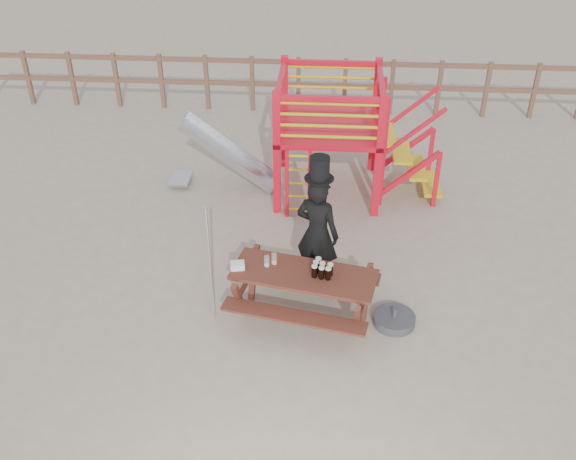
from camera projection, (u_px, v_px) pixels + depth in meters
The scene contains 10 objects.
ground at pixel (305, 327), 8.31m from camera, with size 60.00×60.00×0.00m, color tan.
back_fence at pixel (322, 79), 13.72m from camera, with size 15.09×0.09×1.20m.
playground_fort at pixel (324, 133), 10.69m from camera, with size 4.71×1.84×2.10m.
picnic_table at pixel (304, 289), 8.25m from camera, with size 2.04×1.60×0.71m.
man_with_hat at pixel (318, 231), 8.57m from camera, with size 0.73×0.62×2.00m.
metal_pole at pixel (210, 265), 8.01m from camera, with size 0.04×0.04×1.70m, color #B2B2B7.
parasol_base at pixel (394, 319), 8.33m from camera, with size 0.55×0.55×0.23m.
paper_bag at pixel (237, 266), 8.17m from camera, with size 0.18×0.14×0.08m, color white.
stout_pints at pixel (322, 269), 8.03m from camera, with size 0.27×0.27×0.17m.
empty_glasses at pixel (270, 260), 8.21m from camera, with size 0.16×0.13×0.15m.
Camera 1 is at (0.22, -6.23, 5.65)m, focal length 40.00 mm.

